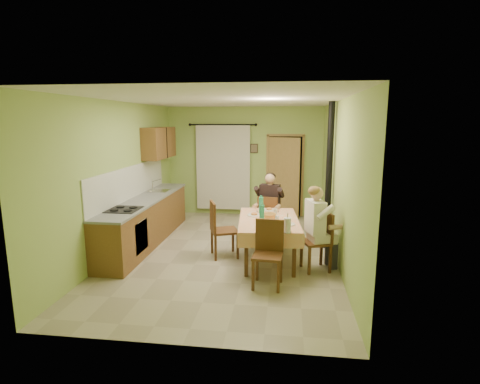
# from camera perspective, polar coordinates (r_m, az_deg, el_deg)

# --- Properties ---
(floor) EXTENTS (4.00, 6.00, 0.01)m
(floor) POSITION_cam_1_polar(r_m,az_deg,el_deg) (7.15, -2.12, -9.19)
(floor) COLOR tan
(floor) RESTS_ON ground
(room_shell) EXTENTS (4.04, 6.04, 2.82)m
(room_shell) POSITION_cam_1_polar(r_m,az_deg,el_deg) (6.75, -2.22, 5.49)
(room_shell) COLOR #A5C364
(room_shell) RESTS_ON ground
(kitchen_run) EXTENTS (0.64, 3.64, 1.56)m
(kitchen_run) POSITION_cam_1_polar(r_m,az_deg,el_deg) (7.82, -14.12, -4.07)
(kitchen_run) COLOR brown
(kitchen_run) RESTS_ON ground
(upper_cabinets) EXTENTS (0.35, 1.40, 0.70)m
(upper_cabinets) POSITION_cam_1_polar(r_m,az_deg,el_deg) (8.84, -12.19, 7.34)
(upper_cabinets) COLOR brown
(upper_cabinets) RESTS_ON room_shell
(curtain) EXTENTS (1.70, 0.07, 2.22)m
(curtain) POSITION_cam_1_polar(r_m,az_deg,el_deg) (9.75, -2.60, 3.81)
(curtain) COLOR black
(curtain) RESTS_ON ground
(doorway) EXTENTS (0.96, 0.32, 2.15)m
(doorway) POSITION_cam_1_polar(r_m,az_deg,el_deg) (9.64, 6.77, 2.40)
(doorway) COLOR black
(doorway) RESTS_ON ground
(dining_table) EXTENTS (1.18, 1.79, 0.76)m
(dining_table) POSITION_cam_1_polar(r_m,az_deg,el_deg) (6.67, 4.36, -7.26)
(dining_table) COLOR #EDA57B
(dining_table) RESTS_ON ground
(tableware) EXTENTS (0.85, 1.59, 0.33)m
(tableware) POSITION_cam_1_polar(r_m,az_deg,el_deg) (6.43, 4.57, -3.81)
(tableware) COLOR white
(tableware) RESTS_ON dining_table
(chair_far) EXTENTS (0.47, 0.47, 0.96)m
(chair_far) POSITION_cam_1_polar(r_m,az_deg,el_deg) (7.72, 4.43, -5.44)
(chair_far) COLOR #543117
(chair_far) RESTS_ON ground
(chair_near) EXTENTS (0.46, 0.46, 0.99)m
(chair_near) POSITION_cam_1_polar(r_m,az_deg,el_deg) (5.70, 4.23, -11.40)
(chair_near) COLOR #543117
(chair_near) RESTS_ON ground
(chair_right) EXTENTS (0.53, 0.53, 0.98)m
(chair_right) POSITION_cam_1_polar(r_m,az_deg,el_deg) (6.40, 11.58, -9.09)
(chair_right) COLOR #543117
(chair_right) RESTS_ON ground
(chair_left) EXTENTS (0.59, 0.59, 1.03)m
(chair_left) POSITION_cam_1_polar(r_m,az_deg,el_deg) (6.88, -2.52, -7.42)
(chair_left) COLOR #543117
(chair_left) RESTS_ON ground
(man_far) EXTENTS (0.63, 0.53, 1.39)m
(man_far) POSITION_cam_1_polar(r_m,az_deg,el_deg) (7.59, 4.52, -1.13)
(man_far) COLOR black
(man_far) RESTS_ON chair_far
(man_right) EXTENTS (0.58, 0.65, 1.39)m
(man_right) POSITION_cam_1_polar(r_m,az_deg,el_deg) (6.22, 11.66, -3.99)
(man_right) COLOR silver
(man_right) RESTS_ON chair_right
(stove_flue) EXTENTS (0.24, 0.24, 2.80)m
(stove_flue) POSITION_cam_1_polar(r_m,az_deg,el_deg) (7.41, 13.26, -0.53)
(stove_flue) COLOR black
(stove_flue) RESTS_ON ground
(picture_back) EXTENTS (0.19, 0.03, 0.23)m
(picture_back) POSITION_cam_1_polar(r_m,az_deg,el_deg) (9.67, 2.16, 6.65)
(picture_back) COLOR black
(picture_back) RESTS_ON room_shell
(picture_right) EXTENTS (0.03, 0.31, 0.21)m
(picture_right) POSITION_cam_1_polar(r_m,az_deg,el_deg) (7.90, 13.58, 6.18)
(picture_right) COLOR brown
(picture_right) RESTS_ON room_shell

